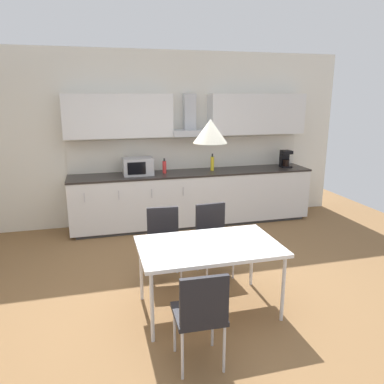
% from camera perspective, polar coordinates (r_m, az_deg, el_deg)
% --- Properties ---
extents(ground_plane, '(8.76, 7.92, 0.02)m').
position_cam_1_polar(ground_plane, '(4.39, -1.06, -15.33)').
color(ground_plane, brown).
extents(wall_back, '(7.01, 0.10, 2.90)m').
position_cam_1_polar(wall_back, '(6.49, -6.87, 8.01)').
color(wall_back, silver).
rests_on(wall_back, ground_plane).
extents(kitchen_counter, '(4.12, 0.69, 0.92)m').
position_cam_1_polar(kitchen_counter, '(6.45, 0.18, -0.87)').
color(kitchen_counter, '#333333').
rests_on(kitchen_counter, ground_plane).
extents(backsplash_tile, '(4.10, 0.02, 0.54)m').
position_cam_1_polar(backsplash_tile, '(6.60, -0.54, 5.92)').
color(backsplash_tile, silver).
rests_on(backsplash_tile, kitchen_counter).
extents(upper_wall_cabinets, '(4.10, 0.40, 0.69)m').
position_cam_1_polar(upper_wall_cabinets, '(6.38, -0.20, 11.60)').
color(upper_wall_cabinets, silver).
extents(microwave, '(0.48, 0.35, 0.28)m').
position_cam_1_polar(microwave, '(6.15, -8.25, 3.89)').
color(microwave, '#ADADB2').
rests_on(microwave, kitchen_counter).
extents(coffee_maker, '(0.18, 0.19, 0.30)m').
position_cam_1_polar(coffee_maker, '(6.99, 14.02, 4.96)').
color(coffee_maker, black).
rests_on(coffee_maker, kitchen_counter).
extents(bottle_yellow, '(0.06, 0.06, 0.29)m').
position_cam_1_polar(bottle_yellow, '(6.46, 3.11, 4.39)').
color(bottle_yellow, yellow).
rests_on(bottle_yellow, kitchen_counter).
extents(bottle_red, '(0.07, 0.07, 0.25)m').
position_cam_1_polar(bottle_red, '(6.24, -4.23, 3.84)').
color(bottle_red, red).
rests_on(bottle_red, kitchen_counter).
extents(dining_table, '(1.41, 0.87, 0.72)m').
position_cam_1_polar(dining_table, '(3.80, 2.59, -8.64)').
color(dining_table, white).
rests_on(dining_table, ground_plane).
extents(chair_far_left, '(0.43, 0.43, 0.87)m').
position_cam_1_polar(chair_far_left, '(4.52, -4.33, -6.80)').
color(chair_far_left, black).
rests_on(chair_far_left, ground_plane).
extents(chair_near_left, '(0.41, 0.41, 0.87)m').
position_cam_1_polar(chair_near_left, '(3.09, 1.38, -17.57)').
color(chair_near_left, black).
rests_on(chair_near_left, ground_plane).
extents(chair_far_right, '(0.42, 0.42, 0.87)m').
position_cam_1_polar(chair_far_right, '(4.67, 3.23, -6.09)').
color(chair_far_right, black).
rests_on(chair_far_right, ground_plane).
extents(pendant_lamp, '(0.32, 0.32, 0.22)m').
position_cam_1_polar(pendant_lamp, '(3.51, 2.81, 9.26)').
color(pendant_lamp, silver).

